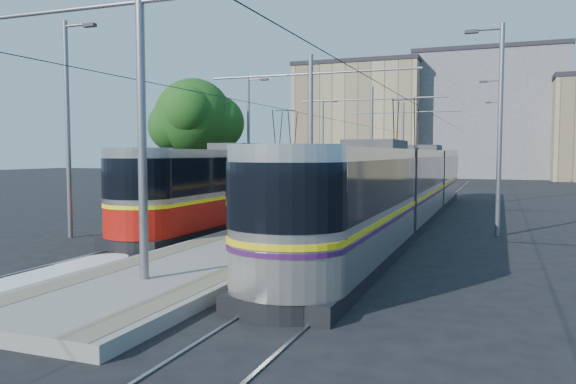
% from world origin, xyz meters
% --- Properties ---
extents(ground, '(160.00, 160.00, 0.00)m').
position_xyz_m(ground, '(0.00, 0.00, 0.00)').
color(ground, black).
rests_on(ground, ground).
extents(platform, '(4.00, 50.00, 0.30)m').
position_xyz_m(platform, '(0.00, 17.00, 0.15)').
color(platform, gray).
rests_on(platform, ground).
extents(tactile_strip_left, '(0.70, 50.00, 0.01)m').
position_xyz_m(tactile_strip_left, '(-1.45, 17.00, 0.30)').
color(tactile_strip_left, gray).
rests_on(tactile_strip_left, platform).
extents(tactile_strip_right, '(0.70, 50.00, 0.01)m').
position_xyz_m(tactile_strip_right, '(1.45, 17.00, 0.30)').
color(tactile_strip_right, gray).
rests_on(tactile_strip_right, platform).
extents(rails, '(8.71, 70.00, 0.03)m').
position_xyz_m(rails, '(0.00, 17.00, 0.02)').
color(rails, gray).
rests_on(rails, ground).
extents(track_arrow, '(1.20, 5.00, 0.01)m').
position_xyz_m(track_arrow, '(-3.60, -3.00, 0.01)').
color(track_arrow, silver).
rests_on(track_arrow, ground).
extents(tram_left, '(2.43, 29.00, 5.50)m').
position_xyz_m(tram_left, '(-3.60, 14.33, 1.71)').
color(tram_left, black).
rests_on(tram_left, ground).
extents(tram_right, '(2.43, 31.62, 5.50)m').
position_xyz_m(tram_right, '(3.60, 10.46, 1.86)').
color(tram_right, black).
rests_on(tram_right, ground).
extents(catenary, '(9.20, 70.00, 7.00)m').
position_xyz_m(catenary, '(0.00, 14.15, 4.52)').
color(catenary, gray).
rests_on(catenary, platform).
extents(street_lamps, '(15.18, 38.22, 8.00)m').
position_xyz_m(street_lamps, '(-0.00, 21.00, 4.18)').
color(street_lamps, gray).
rests_on(street_lamps, ground).
extents(shelter, '(0.95, 1.19, 2.28)m').
position_xyz_m(shelter, '(1.04, 12.36, 1.49)').
color(shelter, black).
rests_on(shelter, platform).
extents(tree, '(5.35, 4.95, 7.78)m').
position_xyz_m(tree, '(-10.05, 16.27, 5.26)').
color(tree, '#382314').
rests_on(tree, ground).
extents(building_left, '(16.32, 12.24, 14.92)m').
position_xyz_m(building_left, '(-10.00, 60.00, 7.47)').
color(building_left, tan).
rests_on(building_left, ground).
extents(building_centre, '(18.36, 14.28, 16.09)m').
position_xyz_m(building_centre, '(6.00, 64.00, 8.05)').
color(building_centre, gray).
rests_on(building_centre, ground).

